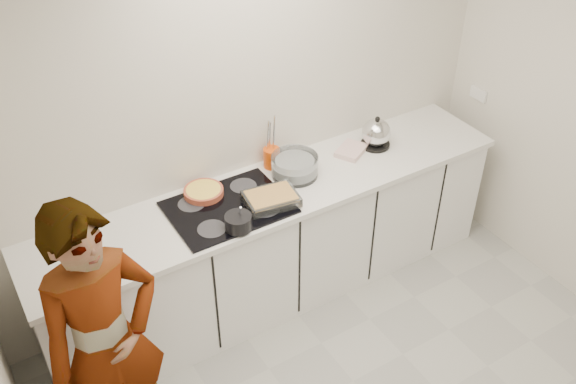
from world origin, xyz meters
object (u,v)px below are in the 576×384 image
baking_dish (271,198)px  cook (106,345)px  hob (228,207)px  mixing_bowl (295,167)px  tart_dish (204,192)px  saucepan (238,222)px  utensil_crock (272,158)px  kettle (376,134)px

baking_dish → cook: 1.32m
hob → mixing_bowl: (0.53, 0.09, 0.06)m
hob → tart_dish: tart_dish is taller
tart_dish → mixing_bowl: mixing_bowl is taller
hob → saucepan: bearing=-101.0°
hob → mixing_bowl: 0.55m
mixing_bowl → cook: cook is taller
mixing_bowl → utensil_crock: (-0.08, 0.17, 0.00)m
baking_dish → mixing_bowl: 0.35m
tart_dish → saucepan: size_ratio=1.40×
saucepan → kettle: size_ratio=0.86×
tart_dish → kettle: bearing=-4.2°
mixing_bowl → cook: (-1.51, -0.67, -0.13)m
hob → baking_dish: (0.24, -0.11, 0.04)m
kettle → utensil_crock: kettle is taller
baking_dish → kettle: bearing=11.8°
saucepan → mixing_bowl: saucepan is taller
cook → tart_dish: bearing=31.1°
mixing_bowl → tart_dish: bearing=170.7°
cook → utensil_crock: bearing=20.9°
tart_dish → utensil_crock: utensil_crock is taller
utensil_crock → cook: 1.67m
hob → mixing_bowl: size_ratio=2.16×
hob → baking_dish: baking_dish is taller
saucepan → baking_dish: (0.29, 0.11, -0.01)m
utensil_crock → baking_dish: bearing=-120.8°
mixing_bowl → saucepan: bearing=-152.2°
baking_dish → hob: bearing=156.5°
kettle → mixing_bowl: bearing=-179.4°
hob → saucepan: (-0.04, -0.22, 0.05)m
kettle → tart_dish: bearing=175.8°
tart_dish → mixing_bowl: size_ratio=0.87×
cook → mixing_bowl: bearing=14.6°
hob → utensil_crock: bearing=29.0°
mixing_bowl → kettle: kettle is taller
hob → kettle: 1.21m
kettle → hob: bearing=-175.5°
baking_dish → cook: (-1.22, -0.48, -0.11)m
mixing_bowl → kettle: bearing=0.6°
baking_dish → saucepan: bearing=-159.0°
hob → saucepan: saucepan is taller
mixing_bowl → cook: size_ratio=0.20×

